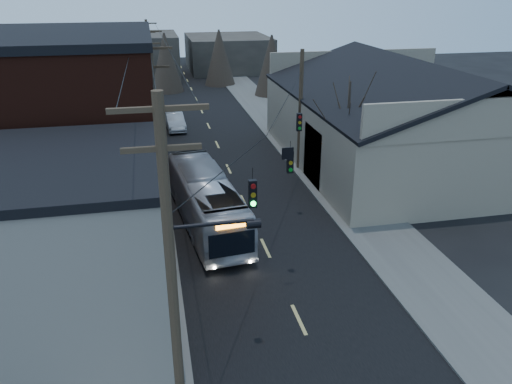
# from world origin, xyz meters

# --- Properties ---
(road_surface) EXTENTS (9.00, 110.00, 0.02)m
(road_surface) POSITION_xyz_m (0.00, 30.00, 0.01)
(road_surface) COLOR black
(road_surface) RESTS_ON ground
(sidewalk_left) EXTENTS (4.00, 110.00, 0.12)m
(sidewalk_left) POSITION_xyz_m (-6.50, 30.00, 0.06)
(sidewalk_left) COLOR #474744
(sidewalk_left) RESTS_ON ground
(sidewalk_right) EXTENTS (4.00, 110.00, 0.12)m
(sidewalk_right) POSITION_xyz_m (6.50, 30.00, 0.06)
(sidewalk_right) COLOR #474744
(sidewalk_right) RESTS_ON ground
(building_clapboard) EXTENTS (8.00, 8.00, 7.00)m
(building_clapboard) POSITION_xyz_m (-9.00, 9.00, 3.50)
(building_clapboard) COLOR gray
(building_clapboard) RESTS_ON ground
(building_brick) EXTENTS (10.00, 12.00, 10.00)m
(building_brick) POSITION_xyz_m (-10.00, 20.00, 5.00)
(building_brick) COLOR black
(building_brick) RESTS_ON ground
(building_left_far) EXTENTS (9.00, 14.00, 7.00)m
(building_left_far) POSITION_xyz_m (-9.50, 36.00, 3.50)
(building_left_far) COLOR #2F2A25
(building_left_far) RESTS_ON ground
(warehouse) EXTENTS (16.16, 20.60, 7.73)m
(warehouse) POSITION_xyz_m (13.00, 25.00, 2.70)
(warehouse) COLOR #7B6F5A
(warehouse) RESTS_ON ground
(building_far_left) EXTENTS (10.00, 12.00, 6.00)m
(building_far_left) POSITION_xyz_m (-6.00, 65.00, 3.00)
(building_far_left) COLOR #2F2A25
(building_far_left) RESTS_ON ground
(building_far_right) EXTENTS (12.00, 14.00, 5.00)m
(building_far_right) POSITION_xyz_m (7.00, 70.00, 2.50)
(building_far_right) COLOR #2F2A25
(building_far_right) RESTS_ON ground
(bare_tree) EXTENTS (0.40, 0.40, 7.20)m
(bare_tree) POSITION_xyz_m (6.50, 20.00, 3.60)
(bare_tree) COLOR black
(bare_tree) RESTS_ON ground
(utility_lines) EXTENTS (11.24, 45.28, 10.50)m
(utility_lines) POSITION_xyz_m (-3.11, 24.14, 4.95)
(utility_lines) COLOR #382B1E
(utility_lines) RESTS_ON ground
(bus) EXTENTS (3.64, 10.99, 3.01)m
(bus) POSITION_xyz_m (-2.61, 17.31, 1.50)
(bus) COLOR #A2A5AD
(bus) RESTS_ON ground
(parked_car) EXTENTS (1.82, 4.54, 1.47)m
(parked_car) POSITION_xyz_m (-3.13, 37.49, 0.73)
(parked_car) COLOR #9A9CA1
(parked_car) RESTS_ON ground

